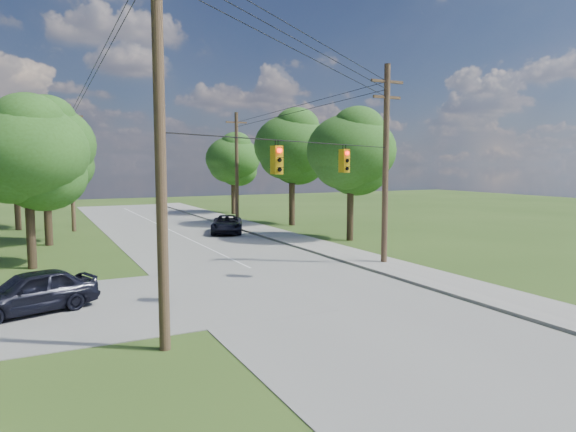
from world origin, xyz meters
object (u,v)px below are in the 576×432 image
pole_ne (386,162)px  pole_north_e (237,167)px  pole_sw (160,131)px  car_cross_dark (31,292)px  pole_north_w (72,167)px  car_main_north (227,224)px

pole_ne → pole_north_e: (-0.00, 22.00, -0.34)m
pole_sw → car_cross_dark: pole_sw is taller
pole_ne → pole_north_w: bearing=122.3°
pole_ne → pole_sw: bearing=-150.6°
car_cross_dark → pole_sw: bearing=12.4°
pole_sw → pole_north_e: 32.55m
pole_sw → pole_north_e: pole_sw is taller
pole_sw → pole_north_e: bearing=65.5°
pole_sw → pole_north_e: size_ratio=1.20×
pole_sw → car_main_north: 25.64m
pole_north_w → car_main_north: size_ratio=2.03×
pole_ne → pole_north_w: size_ratio=1.05×
pole_north_e → car_main_north: pole_north_e is taller
pole_ne → car_main_north: pole_ne is taller
pole_sw → car_cross_dark: size_ratio=2.65×
pole_sw → pole_ne: size_ratio=1.14×
pole_north_w → car_main_north: pole_north_w is taller
pole_north_e → pole_north_w: bearing=180.0°
pole_sw → car_main_north: pole_sw is taller
pole_north_w → pole_north_e: bearing=0.0°
pole_ne → car_main_north: bearing=102.5°
pole_north_w → car_main_north: (10.50, -6.69, -4.41)m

